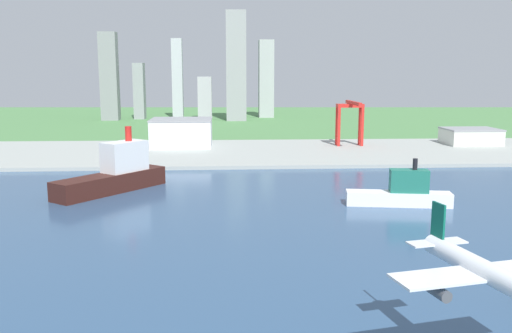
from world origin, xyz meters
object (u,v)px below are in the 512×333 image
ferry_boat (402,193)px  warehouse_main (182,133)px  airplane_landing (491,275)px  cargo_ship (116,174)px  port_crane_red (350,113)px  warehouse_annex (471,136)px

ferry_boat → warehouse_main: warehouse_main is taller
airplane_landing → cargo_ship: bearing=120.0°
airplane_landing → port_crane_red: port_crane_red is taller
cargo_ship → warehouse_main: size_ratio=1.22×
port_crane_red → warehouse_main: port_crane_red is taller
port_crane_red → warehouse_annex: 106.38m
port_crane_red → airplane_landing: bearing=-98.5°
port_crane_red → warehouse_annex: size_ratio=1.06×
port_crane_red → warehouse_annex: port_crane_red is taller
airplane_landing → ferry_boat: airplane_landing is taller
ferry_boat → port_crane_red: 197.69m
cargo_ship → ferry_boat: (140.73, -40.02, -3.07)m
airplane_landing → cargo_ship: size_ratio=0.72×
cargo_ship → warehouse_annex: bearing=31.1°
ferry_boat → cargo_ship: bearing=164.1°
port_crane_red → warehouse_main: bearing=178.5°
airplane_landing → ferry_boat: (31.92, 148.57, -17.34)m
ferry_boat → port_crane_red: size_ratio=1.06×
ferry_boat → port_crane_red: bearing=84.3°
airplane_landing → port_crane_red: 347.83m
cargo_ship → ferry_boat: size_ratio=1.22×
cargo_ship → port_crane_red: (160.33, 155.35, 19.81)m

